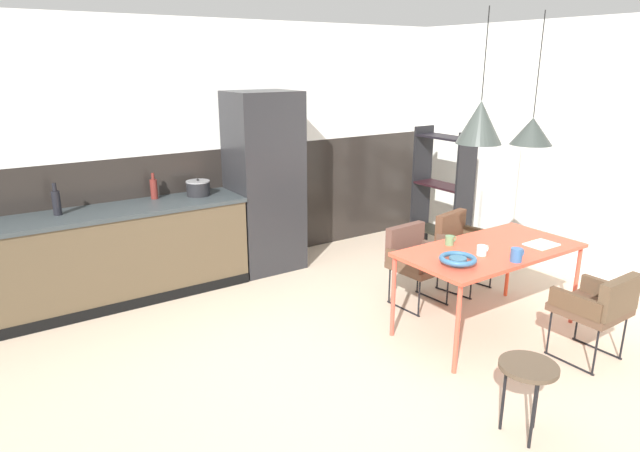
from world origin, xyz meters
name	(u,v)px	position (x,y,z in m)	size (l,w,h in m)	color
ground_plane	(377,376)	(0.00, 0.00, 0.00)	(8.17, 8.17, 0.00)	#C8AF95
back_wall_splashback_dark	(218,208)	(0.00, 2.83, 0.67)	(6.28, 0.12, 1.34)	black
back_wall_panel_upper	(211,85)	(0.00, 2.83, 2.01)	(6.28, 0.12, 1.34)	white
side_wall_right	(626,159)	(3.08, 0.00, 1.34)	(0.12, 5.79, 2.68)	white
kitchen_counter	(88,261)	(-1.48, 2.47, 0.46)	(3.05, 0.63, 0.92)	brown
refrigerator_column	(264,183)	(0.41, 2.47, 0.98)	(0.73, 0.60, 1.95)	#232326
dining_table	(490,254)	(1.26, 0.07, 0.70)	(1.58, 0.79, 0.75)	#E04B34
armchair_facing_counter	(414,255)	(1.12, 0.84, 0.48)	(0.52, 0.50, 0.75)	brown
armchair_far_side	(600,303)	(1.54, -0.76, 0.49)	(0.50, 0.48, 0.73)	brown
armchair_corner_seat	(461,240)	(1.78, 0.86, 0.51)	(0.56, 0.56, 0.77)	brown
fruit_bowl	(458,259)	(0.73, -0.05, 0.79)	(0.29, 0.29, 0.07)	#33607F
open_book	(541,244)	(1.68, -0.12, 0.75)	(0.26, 0.20, 0.02)	white
mug_tall_blue	(482,250)	(1.06, 0.00, 0.79)	(0.12, 0.08, 0.08)	white
mug_short_terracotta	(450,240)	(1.03, 0.32, 0.79)	(0.12, 0.07, 0.08)	#5B8456
mug_dark_espresso	(517,255)	(1.17, -0.25, 0.80)	(0.14, 0.09, 0.11)	#335B93
cooking_pot	(198,188)	(-0.32, 2.55, 0.99)	(0.24, 0.24, 0.18)	black
bottle_oil_tall	(56,202)	(-1.67, 2.54, 1.04)	(0.07, 0.07, 0.29)	black
bottle_wine_green	(154,188)	(-0.75, 2.66, 1.02)	(0.07, 0.07, 0.26)	maroon
side_stool	(528,371)	(0.32, -1.02, 0.45)	(0.35, 0.35, 0.50)	#4C3D2D
open_shelf_unit	(442,190)	(2.42, 1.76, 0.78)	(0.30, 0.73, 1.50)	black
pendant_lamp_over_table_near	(480,122)	(0.94, 0.03, 1.81)	(0.34, 0.34, 0.97)	black
pendant_lamp_over_table_far	(532,131)	(1.57, 0.02, 1.71)	(0.34, 0.34, 1.03)	black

